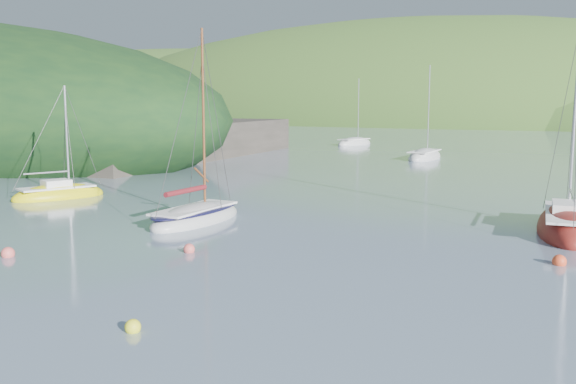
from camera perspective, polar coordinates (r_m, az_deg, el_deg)
The scene contains 7 objects.
ground at distance 21.00m, azimuth -13.53°, elevation -7.73°, with size 700.00×700.00×0.00m, color gray.
daysailer_white at distance 30.53m, azimuth -8.17°, elevation -2.23°, with size 2.86×6.46×9.65m.
sloop_red at distance 30.34m, azimuth 23.68°, elevation -2.91°, with size 3.97×7.92×11.20m.
sailboat_yellow at distance 39.97m, azimuth -19.72°, elevation -0.26°, with size 3.74×5.80×7.17m.
distant_sloop_a at distance 64.44m, azimuth 12.06°, elevation 3.03°, with size 2.85×7.09×9.94m.
distant_sloop_c at distance 83.96m, azimuth 5.93°, elevation 4.29°, with size 3.23×6.80×9.32m.
mooring_buoys at distance 23.73m, azimuth -6.16°, elevation -5.42°, with size 18.66×13.04×0.49m.
Camera 1 is at (14.59, -14.01, 5.64)m, focal length 40.00 mm.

